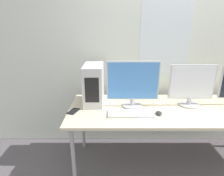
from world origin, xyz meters
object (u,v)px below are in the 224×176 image
at_px(monitor_main, 132,83).
at_px(mouse, 158,113).
at_px(pc_tower, 93,84).
at_px(cell_phone, 73,111).
at_px(keyboard, 130,113).
at_px(monitor_right_near, 191,85).

height_order(monitor_main, mouse, monitor_main).
bearing_deg(pc_tower, cell_phone, -129.41).
relative_size(pc_tower, cell_phone, 2.74).
bearing_deg(keyboard, monitor_right_near, 18.84).
height_order(mouse, cell_phone, mouse).
xyz_separation_m(pc_tower, monitor_right_near, (1.08, -0.07, 0.01)).
height_order(monitor_right_near, keyboard, monitor_right_near).
height_order(monitor_right_near, cell_phone, monitor_right_near).
xyz_separation_m(monitor_right_near, cell_phone, (-1.27, -0.17, -0.23)).
relative_size(monitor_right_near, mouse, 5.67).
relative_size(pc_tower, monitor_main, 0.80).
bearing_deg(monitor_main, keyboard, -99.93).
bearing_deg(pc_tower, monitor_main, -12.52).
distance_m(pc_tower, mouse, 0.78).
xyz_separation_m(pc_tower, monitor_main, (0.43, -0.10, 0.04)).
distance_m(monitor_right_near, cell_phone, 1.31).
distance_m(monitor_right_near, keyboard, 0.76).
relative_size(pc_tower, monitor_right_near, 0.91).
bearing_deg(monitor_right_near, pc_tower, 176.15).
distance_m(pc_tower, cell_phone, 0.38).
relative_size(keyboard, mouse, 5.24).
height_order(monitor_main, monitor_right_near, monitor_main).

